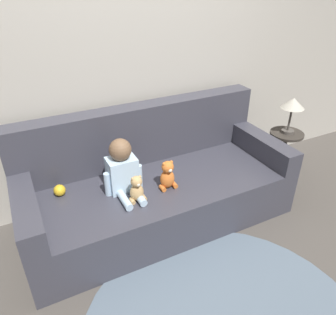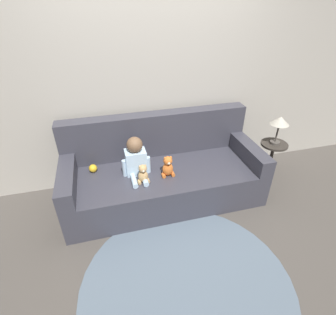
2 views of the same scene
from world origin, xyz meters
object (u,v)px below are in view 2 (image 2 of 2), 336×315
(plush_toy_side, at_px, (168,167))
(side_table, at_px, (277,133))
(teddy_bear_brown, at_px, (143,174))
(toy_ball, at_px, (93,168))
(person_baby, at_px, (136,159))
(couch, at_px, (162,172))

(plush_toy_side, bearing_deg, side_table, 7.52)
(teddy_bear_brown, height_order, toy_ball, teddy_bear_brown)
(toy_ball, bearing_deg, person_baby, -18.30)
(plush_toy_side, relative_size, toy_ball, 2.68)
(person_baby, distance_m, toy_ball, 0.50)
(person_baby, xyz_separation_m, toy_ball, (-0.45, 0.15, -0.14))
(couch, relative_size, person_baby, 5.08)
(teddy_bear_brown, xyz_separation_m, side_table, (1.69, 0.23, 0.13))
(couch, height_order, person_baby, couch)
(couch, xyz_separation_m, toy_ball, (-0.76, 0.08, 0.14))
(teddy_bear_brown, bearing_deg, toy_ball, 147.06)
(couch, relative_size, side_table, 2.57)
(teddy_bear_brown, height_order, plush_toy_side, plush_toy_side)
(couch, xyz_separation_m, person_baby, (-0.30, -0.07, 0.28))
(person_baby, relative_size, plush_toy_side, 1.80)
(couch, height_order, plush_toy_side, couch)
(side_table, bearing_deg, toy_ball, 177.65)
(toy_ball, bearing_deg, teddy_bear_brown, -32.94)
(couch, height_order, side_table, couch)
(toy_ball, height_order, side_table, side_table)
(couch, distance_m, side_table, 1.46)
(plush_toy_side, bearing_deg, person_baby, 158.13)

